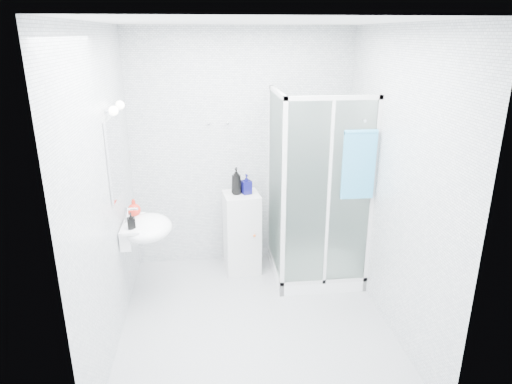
{
  "coord_description": "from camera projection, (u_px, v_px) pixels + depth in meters",
  "views": [
    {
      "loc": [
        -0.39,
        -3.55,
        2.52
      ],
      "look_at": [
        0.05,
        0.35,
        1.15
      ],
      "focal_mm": 32.0,
      "sensor_mm": 36.0,
      "label": 1
    }
  ],
  "objects": [
    {
      "name": "room",
      "position": [
        255.0,
        189.0,
        3.77
      ],
      "size": [
        2.4,
        2.6,
        2.6
      ],
      "color": "silver",
      "rests_on": "ground"
    },
    {
      "name": "shower_enclosure",
      "position": [
        309.0,
        239.0,
        4.84
      ],
      "size": [
        0.9,
        0.95,
        2.0
      ],
      "color": "white",
      "rests_on": "ground"
    },
    {
      "name": "wall_basin",
      "position": [
        145.0,
        228.0,
        4.26
      ],
      "size": [
        0.46,
        0.56,
        0.35
      ],
      "color": "white",
      "rests_on": "ground"
    },
    {
      "name": "mirror",
      "position": [
        115.0,
        156.0,
        4.0
      ],
      "size": [
        0.02,
        0.6,
        0.7
      ],
      "primitive_type": "cube",
      "color": "white",
      "rests_on": "room"
    },
    {
      "name": "vanity_lights",
      "position": [
        116.0,
        108.0,
        3.87
      ],
      "size": [
        0.1,
        0.4,
        0.08
      ],
      "color": "silver",
      "rests_on": "room"
    },
    {
      "name": "wall_hooks",
      "position": [
        218.0,
        123.0,
        4.82
      ],
      "size": [
        0.23,
        0.06,
        0.03
      ],
      "color": "silver",
      "rests_on": "room"
    },
    {
      "name": "storage_cabinet",
      "position": [
        242.0,
        233.0,
        5.0
      ],
      "size": [
        0.41,
        0.42,
        0.9
      ],
      "rotation": [
        0.0,
        0.0,
        0.1
      ],
      "color": "silver",
      "rests_on": "ground"
    },
    {
      "name": "hand_towel",
      "position": [
        359.0,
        163.0,
        4.19
      ],
      "size": [
        0.31,
        0.05,
        0.65
      ],
      "color": "#3493C5",
      "rests_on": "shower_enclosure"
    },
    {
      "name": "shampoo_bottle_a",
      "position": [
        236.0,
        181.0,
        4.81
      ],
      "size": [
        0.13,
        0.13,
        0.29
      ],
      "primitive_type": "imported",
      "rotation": [
        0.0,
        0.0,
        -0.23
      ],
      "color": "black",
      "rests_on": "storage_cabinet"
    },
    {
      "name": "shampoo_bottle_b",
      "position": [
        246.0,
        184.0,
        4.83
      ],
      "size": [
        0.12,
        0.12,
        0.21
      ],
      "primitive_type": "imported",
      "rotation": [
        0.0,
        0.0,
        0.27
      ],
      "color": "#0E0D51",
      "rests_on": "storage_cabinet"
    },
    {
      "name": "soap_dispenser_orange",
      "position": [
        134.0,
        208.0,
        4.35
      ],
      "size": [
        0.15,
        0.15,
        0.16
      ],
      "primitive_type": "imported",
      "rotation": [
        0.0,
        0.0,
        0.24
      ],
      "color": "red",
      "rests_on": "wall_basin"
    },
    {
      "name": "soap_dispenser_black",
      "position": [
        131.0,
        221.0,
        4.07
      ],
      "size": [
        0.08,
        0.08,
        0.15
      ],
      "primitive_type": "imported",
      "rotation": [
        0.0,
        0.0,
        0.24
      ],
      "color": "black",
      "rests_on": "wall_basin"
    }
  ]
}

